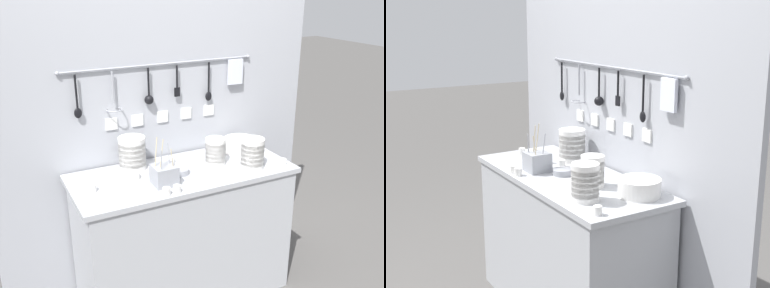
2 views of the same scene
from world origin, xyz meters
The scene contains 16 objects.
counter centered at (0.00, 0.00, 0.43)m, with size 1.32×0.55×0.85m.
back_wall centered at (0.00, 0.31, 0.96)m, with size 2.12×0.11×1.92m.
bowl_stack_wide_centre centered at (0.23, 0.01, 0.93)m, with size 0.12×0.12×0.17m.
bowl_stack_tall_left centered at (0.39, -0.14, 0.94)m, with size 0.14×0.14×0.19m.
bowl_stack_short_front centered at (-0.25, 0.18, 0.95)m, with size 0.16×0.16×0.20m.
plate_stack centered at (0.48, 0.13, 0.90)m, with size 0.22×0.22×0.09m.
steel_mixing_bowl centered at (-0.03, -0.02, 0.87)m, with size 0.11×0.11×0.03m.
cutlery_caddy centered at (-0.16, -0.11, 0.91)m, with size 0.13×0.13×0.27m.
cup_back_right centered at (-0.21, -0.24, 0.87)m, with size 0.04×0.04×0.04m.
cup_front_right centered at (-0.17, 0.06, 0.87)m, with size 0.04×0.04×0.04m.
cup_front_left centered at (-0.28, 0.03, 0.87)m, with size 0.04×0.04×0.04m.
cup_mid_row centered at (-0.01, 0.15, 0.87)m, with size 0.04×0.04×0.04m.
cup_by_caddy centered at (-0.54, -0.02, 0.87)m, with size 0.04×0.04×0.04m.
cup_edge_far centered at (-0.15, -0.24, 0.87)m, with size 0.04×0.04×0.04m.
cup_edge_near centered at (0.30, 0.14, 0.87)m, with size 0.04×0.04×0.04m.
cup_centre centered at (0.58, -0.19, 0.87)m, with size 0.04×0.04×0.04m.
Camera 2 is at (2.45, -1.45, 1.74)m, focal length 50.00 mm.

